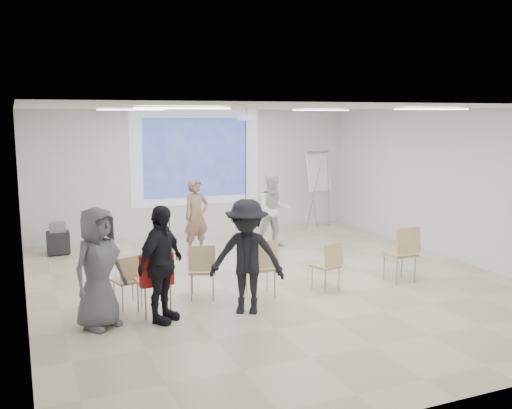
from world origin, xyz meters
name	(u,v)px	position (x,y,z in m)	size (l,w,h in m)	color
floor	(274,285)	(0.00, 0.00, -0.05)	(8.00, 9.00, 0.10)	beige
ceiling	(275,104)	(0.00, 0.00, 3.05)	(8.00, 9.00, 0.10)	white
wall_back	(196,172)	(0.00, 4.55, 1.50)	(8.00, 0.10, 3.00)	silver
wall_left	(17,213)	(-4.05, 0.00, 1.50)	(0.10, 9.00, 3.00)	silver
wall_right	(460,185)	(4.05, 0.00, 1.50)	(0.10, 9.00, 3.00)	silver
projection_halo	(196,158)	(0.00, 4.49, 1.85)	(3.20, 0.01, 2.30)	silver
projection_image	(197,158)	(0.00, 4.47, 1.85)	(2.60, 0.01, 1.90)	#2F42A1
pedestal_table	(244,232)	(0.43, 2.50, 0.38)	(0.65, 0.65, 0.68)	white
player_left	(196,212)	(-0.66, 2.41, 0.90)	(0.66, 0.44, 1.80)	#906C58
player_right	(274,206)	(1.11, 2.43, 0.90)	(0.86, 0.69, 1.79)	white
controller_left	(201,196)	(-0.48, 2.66, 1.19)	(0.04, 0.13, 0.04)	white
controller_right	(262,191)	(0.93, 2.68, 1.21)	(0.04, 0.11, 0.04)	white
chair_far_left	(129,277)	(-2.56, -0.35, 0.48)	(0.47, 0.49, 0.81)	tan
chair_left_mid	(155,277)	(-2.27, -0.85, 0.58)	(0.50, 0.54, 0.99)	tan
chair_left_inner	(202,267)	(-1.43, -0.41, 0.53)	(0.54, 0.56, 0.89)	tan
chair_center	(262,264)	(-0.53, -0.71, 0.56)	(0.47, 0.51, 0.95)	tan
chair_right_inner	(329,262)	(0.61, -0.82, 0.49)	(0.47, 0.49, 0.82)	tan
chair_right_far	(403,250)	(2.03, -0.90, 0.59)	(0.47, 0.50, 0.99)	tan
red_jacket	(157,270)	(-2.28, -0.98, 0.72)	(0.48, 0.11, 0.46)	#AE1A15
laptop	(202,268)	(-1.40, -0.32, 0.48)	(0.33, 0.24, 0.03)	black
audience_left	(161,256)	(-2.24, -1.11, 0.95)	(1.11, 0.66, 1.91)	black
audience_mid	(247,249)	(-1.00, -1.23, 0.96)	(1.24, 0.68, 1.91)	black
audience_outer	(98,261)	(-3.08, -0.99, 0.94)	(0.92, 0.60, 1.88)	#5C5C61
flipchart_easel	(318,172)	(2.97, 3.81, 1.45)	(0.83, 0.65, 1.97)	#929499
av_cart	(58,240)	(-3.31, 3.54, 0.31)	(0.45, 0.36, 0.68)	black
ceiling_projector	(247,125)	(0.10, 1.49, 2.69)	(0.30, 0.25, 3.00)	white
fluor_panel_nw	(131,110)	(-2.00, 2.00, 2.97)	(1.20, 0.30, 0.02)	white
fluor_panel_ne	(321,110)	(2.00, 2.00, 2.97)	(1.20, 0.30, 0.02)	white
fluor_panel_sw	(182,108)	(-2.00, -1.50, 2.97)	(1.20, 0.30, 0.02)	white
fluor_panel_se	(432,109)	(2.00, -1.50, 2.97)	(1.20, 0.30, 0.02)	white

